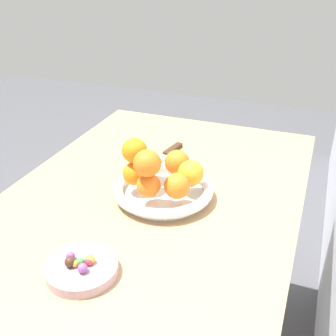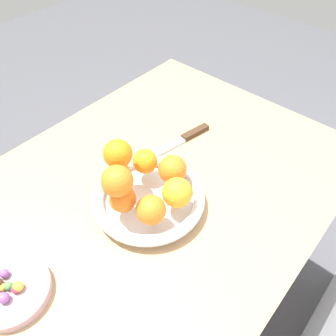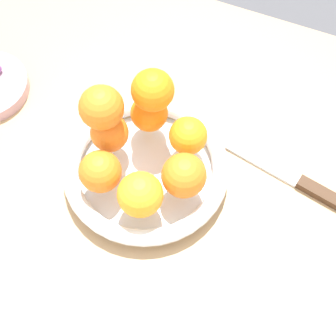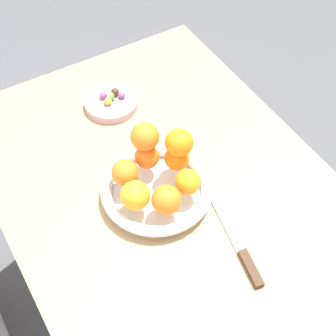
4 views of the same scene
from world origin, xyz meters
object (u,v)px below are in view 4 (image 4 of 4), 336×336
(candy_ball_0, at_px, (104,95))
(candy_ball_3, at_px, (109,101))
(orange_4, at_px, (188,182))
(orange_6, at_px, (179,143))
(orange_2, at_px, (135,195))
(orange_5, at_px, (177,158))
(orange_1, at_px, (125,172))
(orange_3, at_px, (166,200))
(candy_ball_5, at_px, (115,92))
(knife, at_px, (239,245))
(dining_table, at_px, (170,213))
(candy_dish, at_px, (111,103))
(orange_7, at_px, (145,137))
(orange_0, at_px, (147,156))
(candy_ball_4, at_px, (108,100))
(candy_ball_1, at_px, (122,95))
(fruit_bowl, at_px, (156,190))
(candy_ball_2, at_px, (112,95))
(candy_ball_6, at_px, (111,97))

(candy_ball_0, bearing_deg, candy_ball_3, 176.28)
(orange_4, distance_m, orange_6, 0.09)
(orange_2, height_order, orange_5, orange_2)
(orange_1, xyz_separation_m, orange_5, (-0.02, -0.12, -0.00))
(orange_3, height_order, orange_6, orange_6)
(orange_6, xyz_separation_m, candy_ball_5, (0.32, 0.00, -0.10))
(orange_4, distance_m, knife, 0.18)
(dining_table, distance_m, orange_2, 0.19)
(candy_dish, xyz_separation_m, orange_6, (-0.31, -0.02, 0.12))
(orange_7, relative_size, candy_ball_5, 3.07)
(dining_table, bearing_deg, candy_ball_3, -0.27)
(candy_ball_5, bearing_deg, orange_0, 169.13)
(orange_0, relative_size, candy_ball_5, 2.77)
(candy_dish, bearing_deg, orange_1, 160.23)
(orange_0, relative_size, candy_ball_4, 3.52)
(dining_table, relative_size, candy_dish, 7.55)
(candy_ball_0, bearing_deg, orange_7, 175.05)
(candy_ball_1, distance_m, knife, 0.53)
(fruit_bowl, xyz_separation_m, candy_ball_5, (0.34, -0.07, 0.01))
(candy_ball_1, relative_size, candy_ball_5, 0.83)
(fruit_bowl, bearing_deg, orange_5, -71.05)
(candy_dish, bearing_deg, candy_ball_5, -59.07)
(orange_7, distance_m, candy_ball_5, 0.29)
(dining_table, xyz_separation_m, orange_6, (0.02, -0.04, 0.22))
(fruit_bowl, height_order, orange_4, orange_4)
(orange_1, xyz_separation_m, orange_2, (-0.07, 0.01, 0.00))
(orange_1, relative_size, orange_5, 1.07)
(candy_ball_1, distance_m, candy_ball_2, 0.03)
(candy_ball_3, bearing_deg, orange_2, 163.45)
(orange_7, distance_m, knife, 0.32)
(orange_0, bearing_deg, dining_table, -164.58)
(orange_4, distance_m, candy_ball_6, 0.38)
(orange_6, relative_size, candy_ball_0, 3.23)
(candy_ball_4, distance_m, candy_ball_5, 0.03)
(orange_4, bearing_deg, orange_0, 20.45)
(orange_2, height_order, candy_ball_5, orange_2)
(fruit_bowl, distance_m, orange_3, 0.09)
(fruit_bowl, xyz_separation_m, candy_ball_3, (0.32, -0.03, 0.01))
(orange_0, bearing_deg, candy_ball_1, -14.02)
(orange_0, bearing_deg, candy_ball_2, -9.08)
(candy_ball_0, height_order, candy_ball_5, candy_ball_5)
(orange_3, height_order, orange_5, orange_3)
(fruit_bowl, distance_m, candy_ball_6, 0.33)
(candy_dish, relative_size, orange_7, 2.21)
(orange_3, xyz_separation_m, orange_6, (0.08, -0.08, 0.06))
(orange_2, distance_m, candy_ball_2, 0.38)
(candy_ball_4, height_order, candy_ball_5, candy_ball_5)
(orange_5, xyz_separation_m, candy_ball_6, (0.30, 0.02, -0.04))
(orange_2, xyz_separation_m, candy_ball_3, (0.34, -0.10, -0.04))
(dining_table, xyz_separation_m, orange_4, (-0.04, -0.02, 0.16))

